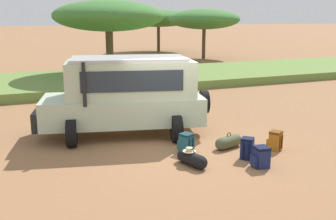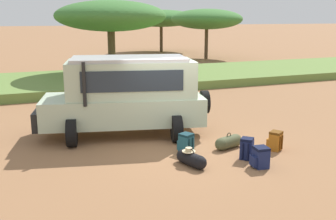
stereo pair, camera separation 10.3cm
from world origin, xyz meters
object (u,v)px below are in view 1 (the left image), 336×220
at_px(backpack_near_rear_wheel, 186,143).
at_px(backpack_outermost, 247,148).
at_px(safari_vehicle, 126,94).
at_px(acacia_tree_centre_back, 109,16).
at_px(duffel_bag_soft_canvas, 229,142).
at_px(acacia_tree_far_right, 204,19).
at_px(acacia_tree_right_mid, 158,18).
at_px(backpack_cluster_center, 275,141).
at_px(backpack_beside_front_wheel, 261,157).
at_px(duffel_bag_low_black_case, 192,159).

distance_m(backpack_near_rear_wheel, backpack_outermost, 1.66).
height_order(safari_vehicle, acacia_tree_centre_back, acacia_tree_centre_back).
bearing_deg(acacia_tree_centre_back, duffel_bag_soft_canvas, -89.54).
bearing_deg(acacia_tree_far_right, duffel_bag_soft_canvas, -115.64).
bearing_deg(safari_vehicle, acacia_tree_right_mid, 67.14).
height_order(backpack_cluster_center, acacia_tree_right_mid, acacia_tree_right_mid).
xyz_separation_m(backpack_near_rear_wheel, acacia_tree_far_right, (11.73, 21.66, 3.17)).
relative_size(safari_vehicle, backpack_near_rear_wheel, 10.33).
xyz_separation_m(safari_vehicle, acacia_tree_right_mid, (11.63, 27.58, 2.17)).
bearing_deg(backpack_cluster_center, acacia_tree_centre_back, 95.12).
height_order(backpack_near_rear_wheel, acacia_tree_far_right, acacia_tree_far_right).
distance_m(safari_vehicle, backpack_outermost, 4.13).
bearing_deg(duffel_bag_soft_canvas, backpack_cluster_center, -28.85).
bearing_deg(acacia_tree_right_mid, duffel_bag_soft_canvas, -107.33).
xyz_separation_m(backpack_outermost, acacia_tree_far_right, (10.47, 22.74, 3.15)).
bearing_deg(backpack_beside_front_wheel, acacia_tree_centre_back, 90.35).
bearing_deg(acacia_tree_right_mid, acacia_tree_centre_back, -119.28).
distance_m(backpack_cluster_center, duffel_bag_soft_canvas, 1.29).
relative_size(backpack_cluster_center, backpack_near_rear_wheel, 1.02).
height_order(safari_vehicle, acacia_tree_far_right, acacia_tree_far_right).
relative_size(backpack_outermost, acacia_tree_centre_back, 0.09).
bearing_deg(backpack_near_rear_wheel, acacia_tree_right_mid, 70.41).
distance_m(backpack_beside_front_wheel, backpack_near_rear_wheel, 2.11).
distance_m(backpack_beside_front_wheel, acacia_tree_far_right, 25.81).
relative_size(safari_vehicle, acacia_tree_centre_back, 0.83).
height_order(backpack_beside_front_wheel, acacia_tree_right_mid, acacia_tree_right_mid).
bearing_deg(acacia_tree_far_right, acacia_tree_right_mid, 97.89).
bearing_deg(acacia_tree_far_right, backpack_cluster_center, -112.62).
bearing_deg(acacia_tree_centre_back, backpack_beside_front_wheel, -89.65).
height_order(duffel_bag_soft_canvas, acacia_tree_centre_back, acacia_tree_centre_back).
distance_m(backpack_beside_front_wheel, duffel_bag_low_black_case, 1.70).
bearing_deg(safari_vehicle, duffel_bag_low_black_case, -77.09).
bearing_deg(acacia_tree_right_mid, acacia_tree_far_right, -82.11).
bearing_deg(backpack_beside_front_wheel, acacia_tree_right_mid, 73.45).
bearing_deg(safari_vehicle, acacia_tree_far_right, 56.74).
bearing_deg(acacia_tree_far_right, backpack_outermost, -114.72).
relative_size(duffel_bag_soft_canvas, acacia_tree_centre_back, 0.14).
distance_m(acacia_tree_right_mid, acacia_tree_far_right, 8.21).
bearing_deg(duffel_bag_soft_canvas, backpack_outermost, -89.87).
bearing_deg(acacia_tree_far_right, backpack_beside_front_wheel, -114.17).
bearing_deg(duffel_bag_low_black_case, backpack_cluster_center, 4.45).
height_order(backpack_beside_front_wheel, acacia_tree_far_right, acacia_tree_far_right).
bearing_deg(backpack_near_rear_wheel, backpack_beside_front_wheel, -53.87).
xyz_separation_m(backpack_outermost, duffel_bag_soft_canvas, (-0.00, 0.93, -0.10)).
bearing_deg(backpack_outermost, duffel_bag_soft_canvas, 90.13).
height_order(backpack_beside_front_wheel, acacia_tree_centre_back, acacia_tree_centre_back).
height_order(duffel_bag_low_black_case, acacia_tree_far_right, acacia_tree_far_right).
distance_m(backpack_beside_front_wheel, backpack_cluster_center, 1.47).
xyz_separation_m(backpack_outermost, acacia_tree_right_mid, (9.34, 30.88, 3.19)).
xyz_separation_m(safari_vehicle, duffel_bag_soft_canvas, (2.28, -2.36, -1.12)).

